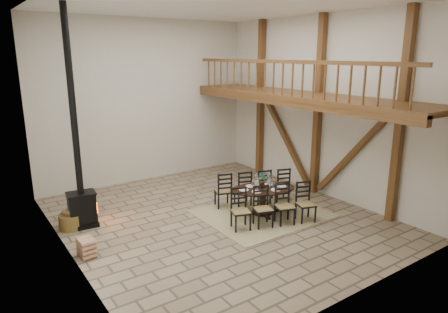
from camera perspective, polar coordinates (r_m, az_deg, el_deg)
ground at (r=10.01m, az=-0.84°, el=-8.73°), size 8.00×8.00×0.00m
room_shell at (r=9.96m, az=4.86°, el=9.07°), size 7.02×8.02×5.01m
rug at (r=10.29m, az=5.48°, el=-8.08°), size 3.00×2.50×0.02m
dining_table at (r=10.16m, az=5.52°, el=-6.30°), size 2.53×2.40×1.07m
wood_stove at (r=9.73m, az=-19.92°, el=-3.23°), size 0.69×0.56×5.00m
log_basket at (r=10.02m, az=-21.02°, el=-8.54°), size 0.54×0.54×0.44m
log_stack at (r=8.60m, az=-19.04°, el=-12.19°), size 0.32×0.42×0.39m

